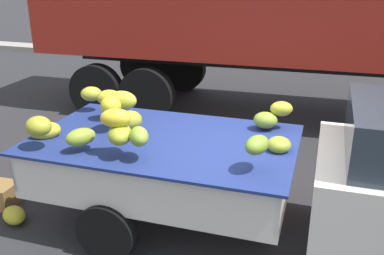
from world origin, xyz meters
TOP-DOWN VIEW (x-y plane):
  - ground at (0.00, 0.00)m, footprint 220.00×220.00m
  - curb_strip at (0.00, 9.02)m, footprint 80.00×0.80m
  - pickup_truck at (1.19, -0.02)m, footprint 5.23×1.87m
  - fallen_banana_bunch_near_tailgate at (-2.56, -0.62)m, footprint 0.43×0.40m

SIDE VIEW (x-z plane):
  - ground at x=0.00m, z-range 0.00..0.00m
  - curb_strip at x=0.00m, z-range 0.00..0.16m
  - fallen_banana_bunch_near_tailgate at x=-2.56m, z-range 0.00..0.19m
  - pickup_truck at x=1.19m, z-range 0.04..1.74m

